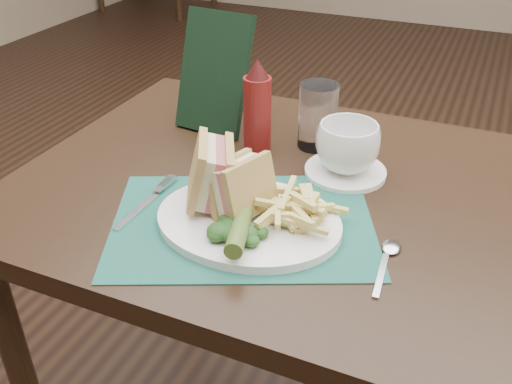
# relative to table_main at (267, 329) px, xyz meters

# --- Properties ---
(floor) EXTENTS (7.00, 7.00, 0.00)m
(floor) POSITION_rel_table_main_xyz_m (0.00, 0.50, -0.38)
(floor) COLOR black
(floor) RESTS_ON ground
(wall_back) EXTENTS (6.00, 0.00, 6.00)m
(wall_back) POSITION_rel_table_main_xyz_m (0.00, 4.00, -0.38)
(wall_back) COLOR gray
(wall_back) RESTS_ON ground
(table_main) EXTENTS (0.90, 0.75, 0.75)m
(table_main) POSITION_rel_table_main_xyz_m (0.00, 0.00, 0.00)
(table_main) COLOR black
(table_main) RESTS_ON ground
(placemat) EXTENTS (0.50, 0.44, 0.00)m
(placemat) POSITION_rel_table_main_xyz_m (0.01, -0.15, 0.38)
(placemat) COLOR #1A5346
(placemat) RESTS_ON table_main
(plate) EXTENTS (0.31, 0.25, 0.01)m
(plate) POSITION_rel_table_main_xyz_m (0.02, -0.15, 0.38)
(plate) COLOR white
(plate) RESTS_ON placemat
(sandwich_half_a) EXTENTS (0.12, 0.14, 0.11)m
(sandwich_half_a) POSITION_rel_table_main_xyz_m (-0.07, -0.14, 0.45)
(sandwich_half_a) COLOR tan
(sandwich_half_a) RESTS_ON plate
(sandwich_half_b) EXTENTS (0.10, 0.12, 0.10)m
(sandwich_half_b) POSITION_rel_table_main_xyz_m (-0.01, -0.13, 0.44)
(sandwich_half_b) COLOR tan
(sandwich_half_b) RESTS_ON plate
(kale_garnish) EXTENTS (0.11, 0.08, 0.03)m
(kale_garnish) POSITION_rel_table_main_xyz_m (0.03, -0.21, 0.41)
(kale_garnish) COLOR #183914
(kale_garnish) RESTS_ON plate
(pickle_spear) EXTENTS (0.06, 0.12, 0.03)m
(pickle_spear) POSITION_rel_table_main_xyz_m (0.04, -0.21, 0.41)
(pickle_spear) COLOR #445F24
(pickle_spear) RESTS_ON plate
(fries_pile) EXTENTS (0.18, 0.20, 0.05)m
(fries_pile) POSITION_rel_table_main_xyz_m (0.10, -0.13, 0.42)
(fries_pile) COLOR #D7C66B
(fries_pile) RESTS_ON plate
(fork) EXTENTS (0.04, 0.17, 0.01)m
(fork) POSITION_rel_table_main_xyz_m (-0.16, -0.16, 0.38)
(fork) COLOR silver
(fork) RESTS_ON placemat
(spoon) EXTENTS (0.05, 0.15, 0.01)m
(spoon) POSITION_rel_table_main_xyz_m (0.25, -0.16, 0.38)
(spoon) COLOR silver
(spoon) RESTS_ON table_main
(saucer) EXTENTS (0.16, 0.16, 0.01)m
(saucer) POSITION_rel_table_main_xyz_m (0.12, 0.08, 0.38)
(saucer) COLOR white
(saucer) RESTS_ON table_main
(coffee_cup) EXTENTS (0.15, 0.15, 0.09)m
(coffee_cup) POSITION_rel_table_main_xyz_m (0.12, 0.08, 0.43)
(coffee_cup) COLOR white
(coffee_cup) RESTS_ON saucer
(drinking_glass) EXTENTS (0.09, 0.09, 0.13)m
(drinking_glass) POSITION_rel_table_main_xyz_m (0.03, 0.16, 0.44)
(drinking_glass) COLOR white
(drinking_glass) RESTS_ON table_main
(ketchup_bottle) EXTENTS (0.07, 0.07, 0.19)m
(ketchup_bottle) POSITION_rel_table_main_xyz_m (-0.07, 0.10, 0.47)
(ketchup_bottle) COLOR maroon
(ketchup_bottle) RESTS_ON table_main
(check_presenter) EXTENTS (0.16, 0.11, 0.24)m
(check_presenter) POSITION_rel_table_main_xyz_m (-0.19, 0.16, 0.50)
(check_presenter) COLOR black
(check_presenter) RESTS_ON table_main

